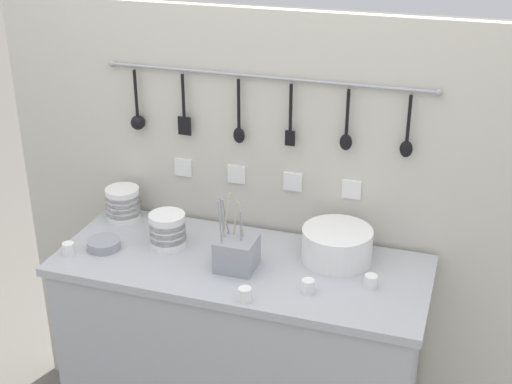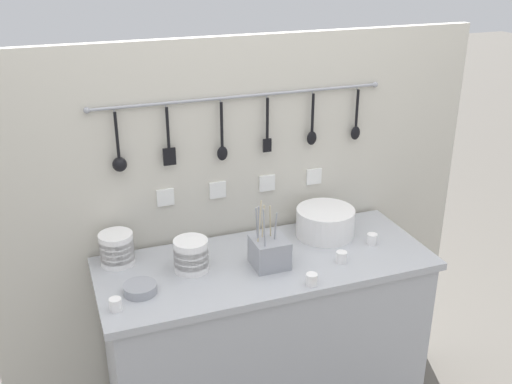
# 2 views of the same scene
# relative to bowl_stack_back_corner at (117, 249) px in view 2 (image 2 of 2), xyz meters

# --- Properties ---
(counter) EXTENTS (1.32, 0.53, 0.95)m
(counter) POSITION_rel_bowl_stack_back_corner_xyz_m (0.55, -0.18, -0.54)
(counter) COLOR #ADAFB5
(counter) RESTS_ON ground
(back_wall) EXTENTS (2.12, 0.09, 1.78)m
(back_wall) POSITION_rel_bowl_stack_back_corner_xyz_m (0.55, 0.12, -0.12)
(back_wall) COLOR beige
(back_wall) RESTS_ON ground
(bowl_stack_back_corner) EXTENTS (0.13, 0.13, 0.13)m
(bowl_stack_back_corner) POSITION_rel_bowl_stack_back_corner_xyz_m (0.00, 0.00, 0.00)
(bowl_stack_back_corner) COLOR white
(bowl_stack_back_corner) RESTS_ON counter
(bowl_stack_nested_right) EXTENTS (0.13, 0.13, 0.13)m
(bowl_stack_nested_right) POSITION_rel_bowl_stack_back_corner_xyz_m (0.26, -0.15, -0.00)
(bowl_stack_nested_right) COLOR white
(bowl_stack_nested_right) RESTS_ON counter
(plate_stack) EXTENTS (0.25, 0.25, 0.12)m
(plate_stack) POSITION_rel_bowl_stack_back_corner_xyz_m (0.87, -0.06, -0.00)
(plate_stack) COLOR white
(plate_stack) RESTS_ON counter
(steel_mixing_bowl) EXTENTS (0.12, 0.12, 0.03)m
(steel_mixing_bowl) POSITION_rel_bowl_stack_back_corner_xyz_m (0.04, -0.24, -0.05)
(steel_mixing_bowl) COLOR #93969E
(steel_mixing_bowl) RESTS_ON counter
(cutlery_caddy) EXTENTS (0.13, 0.13, 0.27)m
(cutlery_caddy) POSITION_rel_bowl_stack_back_corner_xyz_m (0.55, -0.22, -0.01)
(cutlery_caddy) COLOR #93969E
(cutlery_caddy) RESTS_ON counter
(cup_by_caddy) EXTENTS (0.04, 0.04, 0.05)m
(cup_by_caddy) POSITION_rel_bowl_stack_back_corner_xyz_m (1.01, -0.20, -0.04)
(cup_by_caddy) COLOR white
(cup_by_caddy) RESTS_ON counter
(cup_back_left) EXTENTS (0.04, 0.04, 0.05)m
(cup_back_left) POSITION_rel_bowl_stack_back_corner_xyz_m (0.64, -0.40, -0.04)
(cup_back_left) COLOR white
(cup_back_left) RESTS_ON counter
(cup_front_left) EXTENTS (0.04, 0.04, 0.05)m
(cup_front_left) POSITION_rel_bowl_stack_back_corner_xyz_m (-0.05, -0.32, -0.04)
(cup_front_left) COLOR white
(cup_front_left) RESTS_ON counter
(cup_mid_row) EXTENTS (0.04, 0.04, 0.05)m
(cup_mid_row) POSITION_rel_bowl_stack_back_corner_xyz_m (0.82, -0.29, -0.04)
(cup_mid_row) COLOR white
(cup_mid_row) RESTS_ON counter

